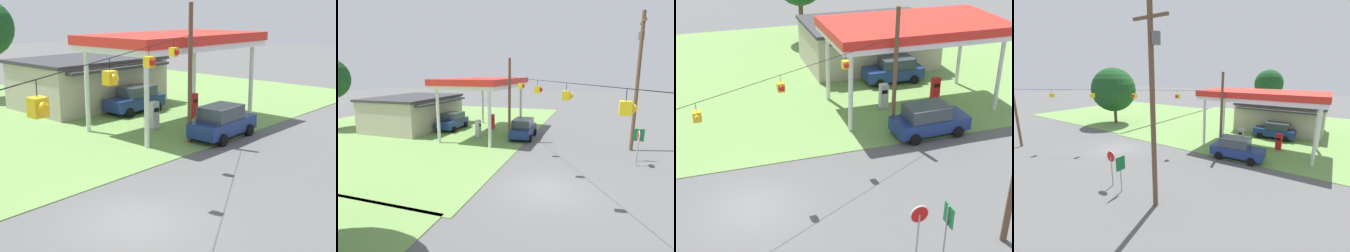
{
  "view_description": "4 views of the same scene",
  "coord_description": "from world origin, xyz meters",
  "views": [
    {
      "loc": [
        -10.4,
        -10.99,
        7.28
      ],
      "look_at": [
        2.15,
        0.38,
        3.02
      ],
      "focal_mm": 50.0,
      "sensor_mm": 36.0,
      "label": 1
    },
    {
      "loc": [
        -13.46,
        -2.09,
        6.38
      ],
      "look_at": [
        3.79,
        3.6,
        2.65
      ],
      "focal_mm": 28.0,
      "sensor_mm": 36.0,
      "label": 2
    },
    {
      "loc": [
        -1.27,
        -18.08,
        13.1
      ],
      "look_at": [
        4.78,
        1.2,
        2.92
      ],
      "focal_mm": 50.0,
      "sensor_mm": 36.0,
      "label": 3
    },
    {
      "loc": [
        17.51,
        -14.26,
        7.53
      ],
      "look_at": [
        5.93,
        2.99,
        2.59
      ],
      "focal_mm": 24.0,
      "sensor_mm": 36.0,
      "label": 4
    }
  ],
  "objects": [
    {
      "name": "grass_verge_station_corner",
      "position": [
        13.75,
        17.54,
        0.02
      ],
      "size": [
        36.0,
        28.0,
        0.04
      ],
      "primitive_type": "cube",
      "color": "#6B934C",
      "rests_on": "ground"
    },
    {
      "name": "signal_span_gantry",
      "position": [
        0.0,
        -0.01,
        4.18
      ],
      "size": [
        18.31,
        10.24,
        7.61
      ],
      "color": "brown",
      "rests_on": "ground"
    },
    {
      "name": "gas_station_canopy",
      "position": [
        11.75,
        8.51,
        5.28
      ],
      "size": [
        11.49,
        6.38,
        5.79
      ],
      "color": "silver",
      "rests_on": "ground"
    },
    {
      "name": "car_at_pumps_front",
      "position": [
        10.99,
        4.19,
        0.98
      ],
      "size": [
        4.66,
        2.28,
        1.94
      ],
      "rotation": [
        0.0,
        0.0,
        0.05
      ],
      "color": "navy",
      "rests_on": "ground"
    },
    {
      "name": "car_at_pumps_rear",
      "position": [
        12.42,
        12.82,
        0.98
      ],
      "size": [
        4.48,
        2.13,
        1.92
      ],
      "rotation": [
        0.0,
        0.0,
        3.15
      ],
      "color": "navy",
      "rests_on": "ground"
    },
    {
      "name": "ground_plane",
      "position": [
        0.0,
        0.0,
        0.0
      ],
      "size": [
        160.0,
        160.0,
        0.0
      ],
      "primitive_type": "plane",
      "color": "#565656"
    },
    {
      "name": "fuel_pump_far",
      "position": [
        13.66,
        8.5,
        0.83
      ],
      "size": [
        0.71,
        0.56,
        1.74
      ],
      "color": "gray",
      "rests_on": "ground"
    },
    {
      "name": "fuel_pump_near",
      "position": [
        9.84,
        8.5,
        0.83
      ],
      "size": [
        0.71,
        0.56,
        1.74
      ],
      "color": "gray",
      "rests_on": "ground"
    },
    {
      "name": "gas_station_store",
      "position": [
        11.98,
        17.52,
        1.85
      ],
      "size": [
        10.56,
        7.79,
        3.66
      ],
      "color": "#B2A893",
      "rests_on": "ground"
    }
  ]
}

